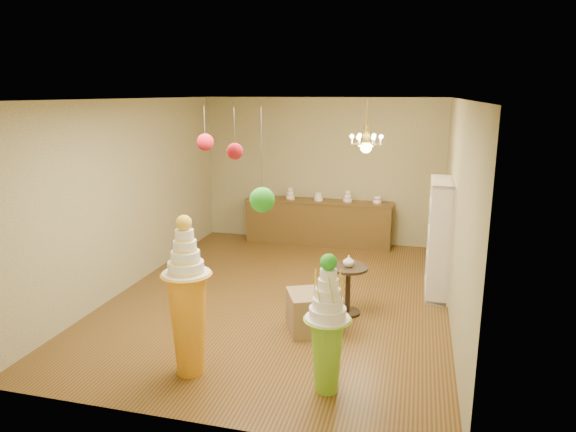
% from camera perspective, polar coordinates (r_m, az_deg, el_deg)
% --- Properties ---
extents(floor, '(6.50, 6.50, 0.00)m').
position_cam_1_polar(floor, '(8.09, -0.76, -8.89)').
color(floor, brown).
rests_on(floor, ground).
extents(ceiling, '(6.50, 6.50, 0.00)m').
position_cam_1_polar(ceiling, '(7.48, -0.83, 12.87)').
color(ceiling, white).
rests_on(ceiling, ground).
extents(wall_back, '(5.00, 0.04, 3.00)m').
position_cam_1_polar(wall_back, '(10.77, 3.74, 5.03)').
color(wall_back, tan).
rests_on(wall_back, ground).
extents(wall_front, '(5.00, 0.04, 3.00)m').
position_cam_1_polar(wall_front, '(4.70, -11.26, -6.46)').
color(wall_front, tan).
rests_on(wall_front, ground).
extents(wall_left, '(0.04, 6.50, 3.00)m').
position_cam_1_polar(wall_left, '(8.63, -17.05, 2.34)').
color(wall_left, tan).
rests_on(wall_left, ground).
extents(wall_right, '(0.04, 6.50, 3.00)m').
position_cam_1_polar(wall_right, '(7.41, 18.21, 0.49)').
color(wall_right, tan).
rests_on(wall_right, ground).
extents(pedestal_green, '(0.56, 0.56, 1.52)m').
position_cam_1_polar(pedestal_green, '(5.48, 4.37, -13.19)').
color(pedestal_green, '#81C52B').
rests_on(pedestal_green, floor).
extents(pedestal_orange, '(0.67, 0.67, 1.83)m').
position_cam_1_polar(pedestal_orange, '(5.85, -11.04, -10.34)').
color(pedestal_orange, orange).
rests_on(pedestal_orange, floor).
extents(burlap_riser, '(0.77, 0.77, 0.53)m').
position_cam_1_polar(burlap_riser, '(6.91, 2.58, -10.58)').
color(burlap_riser, olive).
rests_on(burlap_riser, floor).
extents(sideboard, '(3.04, 0.54, 1.16)m').
position_cam_1_polar(sideboard, '(10.70, 3.38, -0.60)').
color(sideboard, brown).
rests_on(sideboard, floor).
extents(shelving_unit, '(0.33, 1.20, 1.80)m').
position_cam_1_polar(shelving_unit, '(8.32, 16.47, -2.26)').
color(shelving_unit, silver).
rests_on(shelving_unit, floor).
extents(round_table, '(0.70, 0.70, 0.71)m').
position_cam_1_polar(round_table, '(7.37, 6.69, -7.44)').
color(round_table, black).
rests_on(round_table, floor).
extents(vase, '(0.19, 0.19, 0.16)m').
position_cam_1_polar(vase, '(7.26, 6.76, -4.97)').
color(vase, silver).
rests_on(vase, round_table).
extents(pom_red_left, '(0.19, 0.19, 0.55)m').
position_cam_1_polar(pom_red_left, '(5.90, -9.18, 8.11)').
color(pom_red_left, '#41382F').
rests_on(pom_red_left, ceiling).
extents(pom_green_mid, '(0.26, 0.26, 1.13)m').
position_cam_1_polar(pom_green_mid, '(5.33, -2.89, 1.82)').
color(pom_green_mid, '#41382F').
rests_on(pom_green_mid, ceiling).
extents(pom_red_right, '(0.17, 0.17, 0.57)m').
position_cam_1_polar(pom_red_right, '(5.21, -5.93, 7.19)').
color(pom_red_right, '#41382F').
rests_on(pom_red_right, ceiling).
extents(chandelier, '(0.57, 0.57, 0.85)m').
position_cam_1_polar(chandelier, '(8.22, 8.68, 7.91)').
color(chandelier, gold).
rests_on(chandelier, ceiling).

